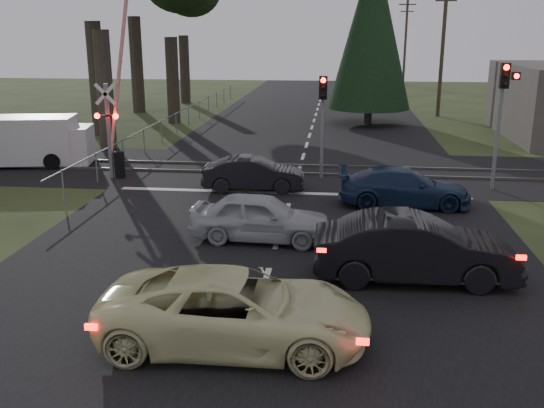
# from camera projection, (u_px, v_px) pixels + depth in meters

# --- Properties ---
(ground) EXTENTS (120.00, 120.00, 0.00)m
(ground) POSITION_uv_depth(u_px,v_px,m) (265.00, 281.00, 14.61)
(ground) COLOR #263317
(ground) RESTS_ON ground
(road) EXTENTS (14.00, 100.00, 0.01)m
(road) POSITION_uv_depth(u_px,v_px,m) (296.00, 181.00, 24.15)
(road) COLOR black
(road) RESTS_ON ground
(rail_corridor) EXTENTS (120.00, 8.00, 0.01)m
(rail_corridor) POSITION_uv_depth(u_px,v_px,m) (299.00, 170.00, 26.06)
(rail_corridor) COLOR black
(rail_corridor) RESTS_ON ground
(stop_line) EXTENTS (13.00, 0.35, 0.00)m
(stop_line) POSITION_uv_depth(u_px,v_px,m) (292.00, 193.00, 22.43)
(stop_line) COLOR silver
(stop_line) RESTS_ON ground
(rail_near) EXTENTS (120.00, 0.12, 0.10)m
(rail_near) POSITION_uv_depth(u_px,v_px,m) (298.00, 174.00, 25.29)
(rail_near) COLOR #59544C
(rail_near) RESTS_ON ground
(rail_far) EXTENTS (120.00, 0.12, 0.10)m
(rail_far) POSITION_uv_depth(u_px,v_px,m) (300.00, 165.00, 26.82)
(rail_far) COLOR #59544C
(rail_far) RESTS_ON ground
(crossing_signal) EXTENTS (1.62, 0.38, 6.96)m
(crossing_signal) POSITION_uv_depth(u_px,v_px,m) (114.00, 128.00, 24.15)
(crossing_signal) COLOR slate
(crossing_signal) RESTS_ON ground
(traffic_signal_right) EXTENTS (0.68, 0.48, 4.70)m
(traffic_signal_right) POSITION_uv_depth(u_px,v_px,m) (503.00, 102.00, 21.94)
(traffic_signal_right) COLOR slate
(traffic_signal_right) RESTS_ON ground
(traffic_signal_center) EXTENTS (0.32, 0.48, 4.10)m
(traffic_signal_center) POSITION_uv_depth(u_px,v_px,m) (323.00, 109.00, 23.92)
(traffic_signal_center) COLOR slate
(traffic_signal_center) RESTS_ON ground
(utility_pole_mid) EXTENTS (1.80, 0.26, 9.00)m
(utility_pole_mid) POSITION_uv_depth(u_px,v_px,m) (443.00, 47.00, 41.05)
(utility_pole_mid) COLOR #4C3D2D
(utility_pole_mid) RESTS_ON ground
(utility_pole_far) EXTENTS (1.80, 0.26, 9.00)m
(utility_pole_far) POSITION_uv_depth(u_px,v_px,m) (405.00, 40.00, 64.92)
(utility_pole_far) COLOR #4C3D2D
(utility_pole_far) RESTS_ON ground
(conifer_tree) EXTENTS (5.20, 5.20, 11.00)m
(conifer_tree) POSITION_uv_depth(u_px,v_px,m) (372.00, 27.00, 37.41)
(conifer_tree) COLOR #473D33
(conifer_tree) RESTS_ON ground
(fence_left) EXTENTS (0.10, 36.00, 1.20)m
(fence_left) POSITION_uv_depth(u_px,v_px,m) (183.00, 129.00, 36.92)
(fence_left) COLOR slate
(fence_left) RESTS_ON ground
(cream_coupe) EXTENTS (5.17, 2.43, 1.43)m
(cream_coupe) POSITION_uv_depth(u_px,v_px,m) (235.00, 310.00, 11.48)
(cream_coupe) COLOR beige
(cream_coupe) RESTS_ON ground
(dark_hatchback) EXTENTS (4.86, 1.80, 1.59)m
(dark_hatchback) POSITION_uv_depth(u_px,v_px,m) (415.00, 249.00, 14.46)
(dark_hatchback) COLOR black
(dark_hatchback) RESTS_ON ground
(silver_car) EXTENTS (4.07, 1.83, 1.36)m
(silver_car) POSITION_uv_depth(u_px,v_px,m) (260.00, 217.00, 17.28)
(silver_car) COLOR #A6A9AE
(silver_car) RESTS_ON ground
(blue_sedan) EXTENTS (4.47, 1.82, 1.30)m
(blue_sedan) POSITION_uv_depth(u_px,v_px,m) (404.00, 187.00, 20.70)
(blue_sedan) COLOR #162543
(blue_sedan) RESTS_ON ground
(dark_car_far) EXTENTS (3.88, 1.58, 1.25)m
(dark_car_far) POSITION_uv_depth(u_px,v_px,m) (254.00, 174.00, 22.71)
(dark_car_far) COLOR black
(dark_car_far) RESTS_ON ground
(white_van) EXTENTS (5.83, 3.01, 2.17)m
(white_van) POSITION_uv_depth(u_px,v_px,m) (29.00, 141.00, 26.77)
(white_van) COLOR silver
(white_van) RESTS_ON ground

